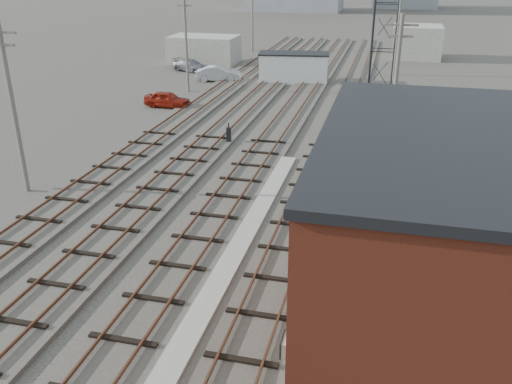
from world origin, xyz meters
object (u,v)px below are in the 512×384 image
(site_trailer, at_px, (293,67))
(car_grey, at_px, (191,65))
(switch_stand, at_px, (229,135))
(car_silver, at_px, (219,74))
(car_red, at_px, (167,99))

(site_trailer, relative_size, car_grey, 1.63)
(switch_stand, height_order, site_trailer, site_trailer)
(car_silver, bearing_deg, car_grey, 37.78)
(switch_stand, height_order, car_silver, car_silver)
(switch_stand, height_order, car_grey, switch_stand)
(switch_stand, xyz_separation_m, site_trailer, (0.64, 21.09, 0.84))
(switch_stand, bearing_deg, car_grey, 101.53)
(car_red, relative_size, car_silver, 0.85)
(switch_stand, bearing_deg, car_red, 119.24)
(switch_stand, relative_size, car_red, 0.35)
(car_grey, bearing_deg, car_red, -146.27)
(switch_stand, relative_size, car_silver, 0.30)
(switch_stand, xyz_separation_m, car_silver, (-6.93, 19.69, 0.11))
(car_silver, height_order, car_grey, car_silver)
(car_red, bearing_deg, car_silver, -1.90)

